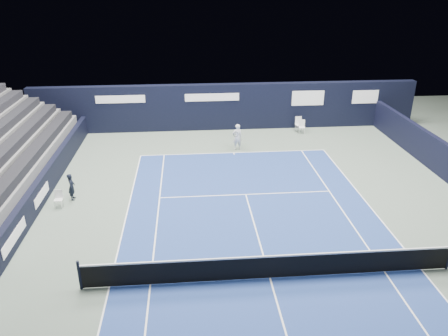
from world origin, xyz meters
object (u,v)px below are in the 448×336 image
(folding_chair_back_b, at_px, (299,123))
(tennis_player, at_px, (237,137))
(folding_chair_back_a, at_px, (302,124))
(tennis_net, at_px, (271,266))
(line_judge_chair, at_px, (59,197))

(folding_chair_back_b, xyz_separation_m, tennis_player, (-4.54, -3.10, 0.24))
(folding_chair_back_a, bearing_deg, tennis_player, -141.90)
(folding_chair_back_a, distance_m, tennis_net, 15.92)
(folding_chair_back_b, relative_size, tennis_net, 0.08)
(tennis_net, height_order, tennis_player, tennis_player)
(folding_chair_back_a, relative_size, tennis_net, 0.07)
(line_judge_chair, xyz_separation_m, tennis_net, (8.60, -5.96, 0.04))
(folding_chair_back_a, height_order, folding_chair_back_b, folding_chair_back_b)
(folding_chair_back_a, relative_size, folding_chair_back_b, 0.92)
(folding_chair_back_b, bearing_deg, tennis_net, -111.60)
(folding_chair_back_a, bearing_deg, folding_chair_back_b, 112.83)
(folding_chair_back_b, bearing_deg, line_judge_chair, -148.80)
(line_judge_chair, relative_size, tennis_net, 0.06)
(folding_chair_back_a, relative_size, line_judge_chair, 1.11)
(tennis_net, bearing_deg, folding_chair_back_a, 71.97)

